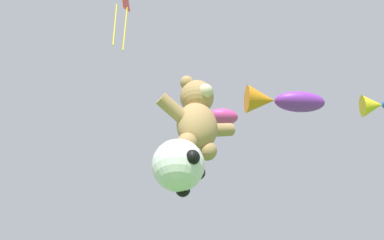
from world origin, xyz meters
name	(u,v)px	position (x,y,z in m)	size (l,w,h in m)	color
teddy_bear_kite	(197,117)	(0.30, 5.78, 7.09)	(1.97, 0.87, 2.00)	tan
soccer_ball_kite	(179,165)	(-0.14, 5.79, 5.70)	(1.11, 1.11, 1.02)	white
fish_kite_magenta	(210,116)	(2.12, 7.65, 9.18)	(1.55, 1.29, 0.68)	#E53F9E
fish_kite_violet	(280,101)	(3.72, 6.31, 9.64)	(2.41, 1.84, 0.84)	purple
diamond_kite	(124,2)	(-1.35, 6.79, 10.95)	(0.75, 0.81, 2.77)	red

